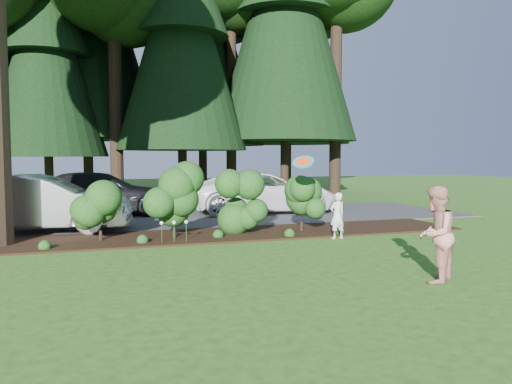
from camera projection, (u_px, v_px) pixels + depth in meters
ground at (209, 262)px, 10.02m from camera, size 80.00×80.00×0.00m
mulch_bed at (180, 237)px, 13.09m from camera, size 16.00×2.50×0.05m
driveway at (159, 218)px, 17.11m from camera, size 22.00×6.00×0.03m
shrub_row at (210, 207)px, 13.17m from camera, size 6.53×1.60×1.61m
lily_cluster at (174, 224)px, 12.16m from camera, size 0.69×0.09×0.57m
tree_wall at (138, 9)px, 24.93m from camera, size 25.66×12.15×17.09m
car_silver_wagon at (41, 204)px, 13.78m from camera, size 5.05×2.38×1.60m
car_white_suv at (265, 192)px, 18.73m from camera, size 5.74×3.07×1.53m
car_dark_suv at (101, 194)px, 17.91m from camera, size 5.47×2.60×1.54m
child at (337, 216)px, 12.89m from camera, size 0.48×0.36×1.20m
adult at (436, 234)px, 8.39m from camera, size 1.01×0.97×1.63m
frisbee at (303, 162)px, 12.33m from camera, size 0.61×0.51×0.44m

